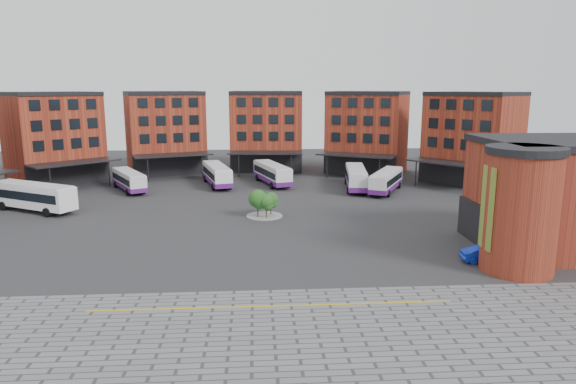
{
  "coord_description": "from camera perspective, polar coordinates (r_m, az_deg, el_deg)",
  "views": [
    {
      "loc": [
        0.94,
        -48.18,
        15.37
      ],
      "look_at": [
        4.53,
        7.01,
        4.0
      ],
      "focal_mm": 32.0,
      "sensor_mm": 36.0,
      "label": 1
    }
  ],
  "objects": [
    {
      "name": "bus_c",
      "position": [
        81.82,
        -7.91,
        1.95
      ],
      "size": [
        5.54,
        12.0,
        3.3
      ],
      "rotation": [
        0.0,
        0.0,
        0.25
      ],
      "color": "white",
      "rests_on": "ground"
    },
    {
      "name": "yellow_line",
      "position": [
        37.47,
        -1.82,
        -12.55
      ],
      "size": [
        26.0,
        0.15,
        0.02
      ],
      "primitive_type": "cube",
      "color": "gold",
      "rests_on": "paving_zone"
    },
    {
      "name": "main_building",
      "position": [
        86.99,
        -7.51,
        6.15
      ],
      "size": [
        94.14,
        42.48,
        14.6
      ],
      "color": "#953720",
      "rests_on": "ground"
    },
    {
      "name": "ground",
      "position": [
        50.58,
        -4.64,
        -6.11
      ],
      "size": [
        160.0,
        160.0,
        0.0
      ],
      "primitive_type": "plane",
      "color": "#28282B",
      "rests_on": "ground"
    },
    {
      "name": "blue_car",
      "position": [
        49.25,
        21.14,
        -6.51
      ],
      "size": [
        4.42,
        1.77,
        1.43
      ],
      "primitive_type": "imported",
      "rotation": [
        0.0,
        0.0,
        1.51
      ],
      "color": "#0D27AC",
      "rests_on": "ground"
    },
    {
      "name": "bus_d",
      "position": [
        82.11,
        -1.78,
        2.09
      ],
      "size": [
        5.99,
        11.99,
        3.3
      ],
      "rotation": [
        0.0,
        0.0,
        0.3
      ],
      "color": "silver",
      "rests_on": "ground"
    },
    {
      "name": "bus_e",
      "position": [
        78.89,
        7.55,
        1.61
      ],
      "size": [
        4.25,
        12.05,
        3.32
      ],
      "rotation": [
        0.0,
        0.0,
        -0.13
      ],
      "color": "silver",
      "rests_on": "ground"
    },
    {
      "name": "bus_f",
      "position": [
        77.48,
        10.86,
        1.25
      ],
      "size": [
        7.43,
        11.07,
        3.14
      ],
      "rotation": [
        0.0,
        0.0,
        -0.48
      ],
      "color": "white",
      "rests_on": "ground"
    },
    {
      "name": "paving_zone",
      "position": [
        30.37,
        -1.28,
        -18.77
      ],
      "size": [
        50.0,
        22.0,
        0.02
      ],
      "primitive_type": "cube",
      "color": "slate",
      "rests_on": "ground"
    },
    {
      "name": "tree_island",
      "position": [
        61.28,
        -2.69,
        -1.09
      ],
      "size": [
        4.4,
        4.4,
        3.44
      ],
      "color": "gray",
      "rests_on": "ground"
    },
    {
      "name": "east_building",
      "position": [
        53.92,
        27.35,
        -0.47
      ],
      "size": [
        17.4,
        15.4,
        10.6
      ],
      "color": "#953720",
      "rests_on": "ground"
    },
    {
      "name": "bus_a",
      "position": [
        71.67,
        -26.5,
        -0.3
      ],
      "size": [
        12.23,
        8.58,
        3.52
      ],
      "rotation": [
        0.0,
        0.0,
        1.06
      ],
      "color": "white",
      "rests_on": "ground"
    },
    {
      "name": "bus_b",
      "position": [
        80.64,
        -17.27,
        1.27
      ],
      "size": [
        7.18,
        10.5,
        2.99
      ],
      "rotation": [
        0.0,
        0.0,
        0.49
      ],
      "color": "silver",
      "rests_on": "ground"
    }
  ]
}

